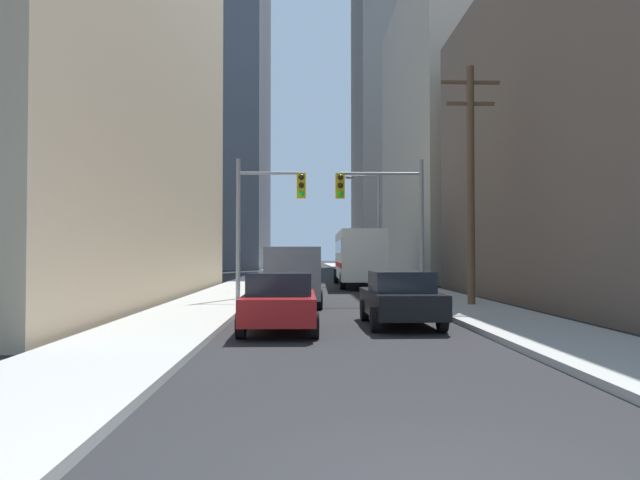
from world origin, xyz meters
TOP-DOWN VIEW (x-y plane):
  - sidewalk_left at (-4.79, 50.00)m, footprint 3.08×160.00m
  - sidewalk_right at (4.79, 50.00)m, footprint 3.08×160.00m
  - city_bus at (2.30, 33.16)m, footprint 2.75×11.55m
  - cargo_van_grey at (-1.52, 18.63)m, footprint 2.16×5.22m
  - sedan_red at (-1.73, 10.66)m, footprint 1.95×4.20m
  - sedan_black at (1.57, 11.83)m, footprint 1.95×4.24m
  - sedan_green at (-1.56, 28.59)m, footprint 1.95×4.24m
  - traffic_signal_near_left at (-2.65, 20.46)m, footprint 2.91×0.44m
  - traffic_signal_near_right at (2.27, 20.46)m, footprint 3.72×0.44m
  - utility_pole_right at (5.10, 17.43)m, footprint 2.20×0.28m
  - street_lamp_right at (3.58, 35.89)m, footprint 2.36×0.32m
  - building_left_far_tower at (-16.60, 86.36)m, footprint 19.55×27.19m
  - building_right_mid_block at (14.74, 45.69)m, footprint 15.49×23.87m
  - building_right_far_highrise at (15.42, 87.71)m, footprint 16.93×21.21m

SIDE VIEW (x-z plane):
  - sidewalk_left at x=-4.79m, z-range 0.00..0.15m
  - sidewalk_right at x=4.79m, z-range 0.00..0.15m
  - sedan_red at x=-1.73m, z-range 0.01..1.53m
  - sedan_black at x=1.57m, z-range 0.01..1.53m
  - sedan_green at x=-1.56m, z-range 0.01..1.53m
  - cargo_van_grey at x=-1.52m, z-range 0.16..2.42m
  - city_bus at x=2.30m, z-range 0.23..3.63m
  - traffic_signal_near_left at x=-2.65m, z-range 1.00..7.00m
  - traffic_signal_near_right at x=2.27m, z-range 1.04..7.04m
  - street_lamp_right at x=3.58m, z-range 0.79..8.29m
  - utility_pole_right at x=5.10m, z-range 0.27..9.29m
  - building_right_mid_block at x=14.74m, z-range 0.00..23.95m
  - building_left_far_tower at x=-16.60m, z-range 0.00..63.29m
  - building_right_far_highrise at x=15.42m, z-range 0.00..72.96m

